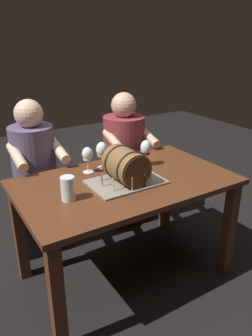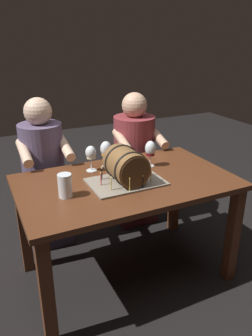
{
  "view_description": "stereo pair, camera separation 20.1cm",
  "coord_description": "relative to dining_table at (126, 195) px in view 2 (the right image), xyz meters",
  "views": [
    {
      "loc": [
        -1.0,
        -1.62,
        1.6
      ],
      "look_at": [
        -0.02,
        -0.04,
        0.84
      ],
      "focal_mm": 34.88,
      "sensor_mm": 36.0,
      "label": 1
    },
    {
      "loc": [
        -0.83,
        -1.72,
        1.6
      ],
      "look_at": [
        -0.02,
        -0.04,
        0.84
      ],
      "focal_mm": 34.88,
      "sensor_mm": 36.0,
      "label": 2
    }
  ],
  "objects": [
    {
      "name": "wine_glass_white",
      "position": [
        -0.15,
        0.24,
        0.24
      ],
      "size": [
        0.07,
        0.07,
        0.18
      ],
      "color": "white",
      "rests_on": "dining_table"
    },
    {
      "name": "beer_pint",
      "position": [
        -0.42,
        -0.06,
        0.18
      ],
      "size": [
        0.08,
        0.08,
        0.14
      ],
      "color": "white",
      "rests_on": "dining_table"
    },
    {
      "name": "person_seated_right",
      "position": [
        0.39,
        0.66,
        -0.08
      ],
      "size": [
        0.41,
        0.5,
        1.17
      ],
      "color": "#4C1B1E",
      "rests_on": "ground"
    },
    {
      "name": "barrel_cake",
      "position": [
        -0.02,
        -0.04,
        0.22
      ],
      "size": [
        0.46,
        0.31,
        0.23
      ],
      "color": "gray",
      "rests_on": "dining_table"
    },
    {
      "name": "ground_plane",
      "position": [
        0.0,
        0.0,
        -0.63
      ],
      "size": [
        8.0,
        8.0,
        0.0
      ],
      "primitive_type": "plane",
      "color": "black"
    },
    {
      "name": "person_seated_left",
      "position": [
        -0.39,
        0.66,
        -0.08
      ],
      "size": [
        0.36,
        0.45,
        1.19
      ],
      "color": "#372D40",
      "rests_on": "ground"
    },
    {
      "name": "wine_glass_red",
      "position": [
        0.25,
        0.14,
        0.24
      ],
      "size": [
        0.08,
        0.08,
        0.19
      ],
      "color": "white",
      "rests_on": "dining_table"
    },
    {
      "name": "dining_table",
      "position": [
        0.0,
        0.0,
        0.0
      ],
      "size": [
        1.37,
        0.83,
        0.74
      ],
      "color": "#562D19",
      "rests_on": "ground"
    },
    {
      "name": "wine_glass_amber",
      "position": [
        -0.03,
        0.26,
        0.24
      ],
      "size": [
        0.08,
        0.08,
        0.19
      ],
      "color": "white",
      "rests_on": "dining_table"
    }
  ]
}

